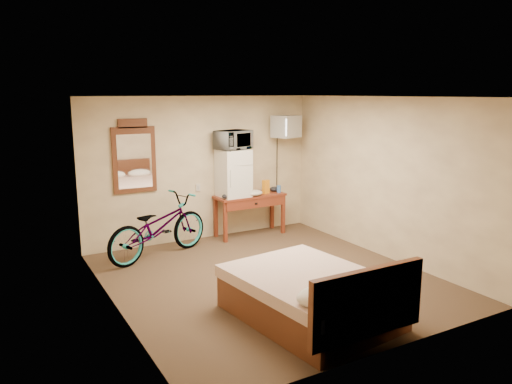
# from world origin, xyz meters

# --- Properties ---
(room) EXTENTS (4.60, 4.64, 2.50)m
(room) POSITION_xyz_m (-0.00, 0.00, 1.25)
(room) COLOR #4E3C27
(room) RESTS_ON ground
(desk) EXTENTS (1.29, 0.51, 0.75)m
(desk) POSITION_xyz_m (0.82, 2.00, 0.62)
(desk) COLOR maroon
(desk) RESTS_ON floor
(mini_fridge) EXTENTS (0.53, 0.51, 0.83)m
(mini_fridge) POSITION_xyz_m (0.50, 2.05, 1.17)
(mini_fridge) COLOR white
(mini_fridge) RESTS_ON desk
(microwave) EXTENTS (0.70, 0.58, 0.33)m
(microwave) POSITION_xyz_m (0.50, 2.05, 1.75)
(microwave) COLOR white
(microwave) RESTS_ON mini_fridge
(snack_bag) EXTENTS (0.14, 0.10, 0.25)m
(snack_bag) POSITION_xyz_m (1.12, 1.98, 0.87)
(snack_bag) COLOR orange
(snack_bag) RESTS_ON desk
(blue_cup) EXTENTS (0.07, 0.07, 0.13)m
(blue_cup) POSITION_xyz_m (1.38, 1.95, 0.82)
(blue_cup) COLOR #407BDB
(blue_cup) RESTS_ON desk
(cloth_cream) EXTENTS (0.34, 0.26, 0.10)m
(cloth_cream) POSITION_xyz_m (0.82, 1.91, 0.80)
(cloth_cream) COLOR beige
(cloth_cream) RESTS_ON desk
(cloth_dark_a) EXTENTS (0.25, 0.19, 0.09)m
(cloth_dark_a) POSITION_xyz_m (0.33, 1.90, 0.80)
(cloth_dark_a) COLOR black
(cloth_dark_a) RESTS_ON desk
(cloth_dark_b) EXTENTS (0.19, 0.16, 0.09)m
(cloth_dark_b) POSITION_xyz_m (1.36, 2.08, 0.79)
(cloth_dark_b) COLOR black
(cloth_dark_b) RESTS_ON desk
(crt_television) EXTENTS (0.56, 0.63, 0.40)m
(crt_television) POSITION_xyz_m (1.57, 2.02, 1.95)
(crt_television) COLOR black
(crt_television) RESTS_ON room
(wall_mirror) EXTENTS (0.71, 0.04, 1.20)m
(wall_mirror) POSITION_xyz_m (-1.19, 2.27, 1.53)
(wall_mirror) COLOR brown
(wall_mirror) RESTS_ON room
(bicycle) EXTENTS (1.97, 1.24, 0.98)m
(bicycle) POSITION_xyz_m (-1.03, 1.65, 0.49)
(bicycle) COLOR black
(bicycle) RESTS_ON floor
(bed) EXTENTS (1.61, 2.01, 0.90)m
(bed) POSITION_xyz_m (-0.23, -1.38, 0.30)
(bed) COLOR brown
(bed) RESTS_ON floor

